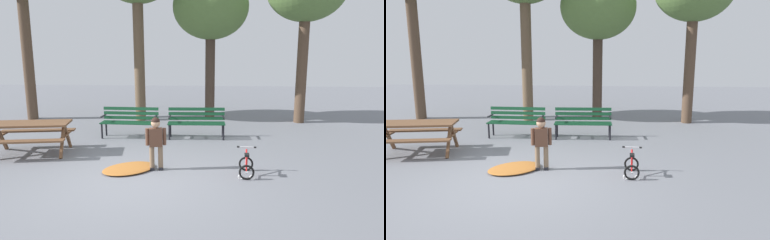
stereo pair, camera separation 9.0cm
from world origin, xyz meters
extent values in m
plane|color=slate|center=(0.00, 0.00, 0.00)|extent=(36.00, 36.00, 0.00)
cube|color=brown|center=(-2.87, 1.55, 0.74)|extent=(1.90, 1.05, 0.05)
cube|color=brown|center=(-2.77, 1.01, 0.45)|extent=(1.81, 0.54, 0.04)
cube|color=brown|center=(-2.96, 2.09, 0.45)|extent=(1.81, 0.54, 0.04)
cube|color=brown|center=(-3.68, 1.67, 0.36)|extent=(0.15, 0.57, 0.76)
cube|color=brown|center=(-2.06, 1.44, 0.36)|extent=(0.15, 0.57, 0.76)
cube|color=brown|center=(-2.14, 1.93, 0.36)|extent=(0.15, 0.57, 0.76)
cube|color=brown|center=(-2.10, 1.68, 0.42)|extent=(0.27, 1.10, 0.04)
cube|color=#144728|center=(-0.89, 3.42, 0.44)|extent=(1.60, 0.12, 0.03)
cube|color=#144728|center=(-0.89, 3.30, 0.44)|extent=(1.60, 0.12, 0.03)
cube|color=#144728|center=(-0.90, 3.18, 0.44)|extent=(1.60, 0.12, 0.03)
cube|color=#144728|center=(-0.90, 3.06, 0.44)|extent=(1.60, 0.12, 0.03)
cube|color=#144728|center=(-0.89, 3.46, 0.54)|extent=(1.60, 0.09, 0.09)
cube|color=#144728|center=(-0.89, 3.46, 0.67)|extent=(1.60, 0.09, 0.09)
cube|color=#144728|center=(-0.89, 3.46, 0.81)|extent=(1.60, 0.09, 0.09)
cylinder|color=black|center=(-0.15, 3.05, 0.22)|extent=(0.05, 0.05, 0.44)
cylinder|color=black|center=(-0.14, 3.41, 0.22)|extent=(0.05, 0.05, 0.44)
cube|color=black|center=(-0.14, 3.23, 0.62)|extent=(0.05, 0.40, 0.03)
cylinder|color=black|center=(-1.65, 3.10, 0.22)|extent=(0.05, 0.05, 0.44)
cylinder|color=black|center=(-1.64, 3.46, 0.22)|extent=(0.05, 0.05, 0.44)
cube|color=black|center=(-1.64, 3.28, 0.62)|extent=(0.05, 0.40, 0.03)
cube|color=#144728|center=(1.00, 3.45, 0.44)|extent=(1.60, 0.13, 0.03)
cube|color=#144728|center=(1.00, 3.33, 0.44)|extent=(1.60, 0.13, 0.03)
cube|color=#144728|center=(1.01, 3.21, 0.44)|extent=(1.60, 0.13, 0.03)
cube|color=#144728|center=(1.01, 3.09, 0.44)|extent=(1.60, 0.13, 0.03)
cube|color=#144728|center=(1.00, 3.49, 0.54)|extent=(1.60, 0.10, 0.09)
cube|color=#144728|center=(1.00, 3.49, 0.67)|extent=(1.60, 0.10, 0.09)
cube|color=#144728|center=(1.00, 3.49, 0.81)|extent=(1.60, 0.10, 0.09)
cylinder|color=black|center=(1.76, 3.14, 0.22)|extent=(0.05, 0.05, 0.44)
cylinder|color=black|center=(1.75, 3.50, 0.22)|extent=(0.05, 0.05, 0.44)
cube|color=black|center=(1.75, 3.32, 0.62)|extent=(0.05, 0.40, 0.03)
cylinder|color=black|center=(0.26, 3.08, 0.22)|extent=(0.05, 0.05, 0.44)
cylinder|color=black|center=(0.25, 3.44, 0.22)|extent=(0.05, 0.05, 0.44)
cube|color=black|center=(0.26, 3.26, 0.62)|extent=(0.05, 0.40, 0.03)
cylinder|color=#7F664C|center=(0.39, 0.62, 0.26)|extent=(0.10, 0.10, 0.51)
cube|color=black|center=(0.39, 0.62, 0.03)|extent=(0.11, 0.17, 0.06)
cylinder|color=#7F664C|center=(0.22, 0.59, 0.26)|extent=(0.10, 0.10, 0.51)
cube|color=black|center=(0.22, 0.59, 0.03)|extent=(0.11, 0.17, 0.06)
cube|color=brown|center=(0.31, 0.60, 0.70)|extent=(0.29, 0.20, 0.38)
sphere|color=tan|center=(0.31, 0.60, 1.00)|extent=(0.19, 0.19, 0.19)
sphere|color=black|center=(0.31, 0.60, 1.03)|extent=(0.18, 0.18, 0.18)
cylinder|color=brown|center=(0.48, 0.63, 0.71)|extent=(0.08, 0.08, 0.36)
cylinder|color=brown|center=(0.13, 0.58, 0.71)|extent=(0.08, 0.08, 0.36)
torus|color=black|center=(2.16, 0.66, 0.15)|extent=(0.30, 0.06, 0.30)
cylinder|color=silver|center=(2.16, 0.66, 0.15)|extent=(0.05, 0.04, 0.04)
torus|color=black|center=(2.13, 0.14, 0.15)|extent=(0.30, 0.06, 0.30)
cylinder|color=silver|center=(2.13, 0.14, 0.15)|extent=(0.05, 0.04, 0.04)
torus|color=white|center=(2.02, 0.14, 0.05)|extent=(0.11, 0.03, 0.11)
torus|color=white|center=(2.24, 0.13, 0.05)|extent=(0.11, 0.03, 0.11)
cylinder|color=red|center=(2.15, 0.48, 0.32)|extent=(0.06, 0.31, 0.32)
cylinder|color=red|center=(2.14, 0.32, 0.30)|extent=(0.04, 0.08, 0.27)
cylinder|color=red|center=(2.14, 0.24, 0.16)|extent=(0.04, 0.20, 0.05)
cylinder|color=silver|center=(2.16, 0.64, 0.31)|extent=(0.04, 0.07, 0.32)
cylinder|color=red|center=(2.15, 0.46, 0.42)|extent=(0.05, 0.32, 0.05)
cube|color=black|center=(2.14, 0.30, 0.45)|extent=(0.10, 0.18, 0.04)
cylinder|color=silver|center=(2.16, 0.62, 0.52)|extent=(0.34, 0.05, 0.02)
cylinder|color=black|center=(1.99, 0.63, 0.52)|extent=(0.05, 0.04, 0.04)
cylinder|color=black|center=(2.33, 0.60, 0.52)|extent=(0.05, 0.04, 0.04)
ellipsoid|color=#B26B2D|center=(-0.26, 0.56, 0.04)|extent=(1.38, 1.31, 0.07)
cylinder|color=brown|center=(-5.07, 5.79, 2.20)|extent=(0.37, 0.37, 4.39)
cylinder|color=brown|center=(-1.11, 5.83, 2.09)|extent=(0.36, 0.36, 4.18)
cylinder|color=#423328|center=(1.34, 6.18, 1.50)|extent=(0.34, 0.34, 3.00)
ellipsoid|color=#517038|center=(1.34, 6.18, 3.90)|extent=(2.60, 2.60, 2.20)
cylinder|color=brown|center=(4.43, 5.76, 1.78)|extent=(0.35, 0.35, 3.56)
camera|label=1|loc=(1.48, -6.27, 2.45)|focal=32.62mm
camera|label=2|loc=(1.57, -6.26, 2.45)|focal=32.62mm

